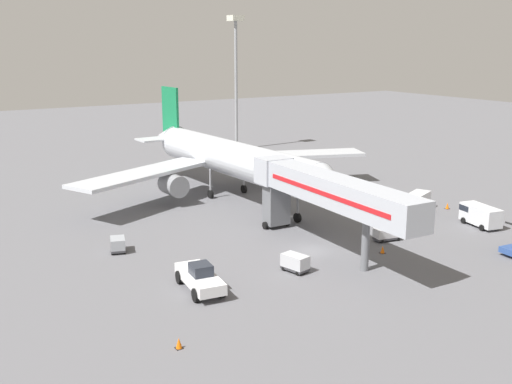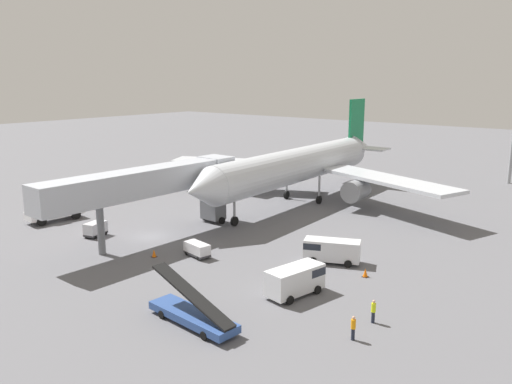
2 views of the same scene
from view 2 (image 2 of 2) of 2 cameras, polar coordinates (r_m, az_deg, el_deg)
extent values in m
plane|color=slate|center=(56.93, -11.40, -4.77)|extent=(300.00, 300.00, 0.00)
cylinder|color=silver|center=(68.98, 4.32, 2.90)|extent=(6.16, 33.59, 4.50)
cone|color=silver|center=(54.24, -6.12, 0.25)|extent=(4.60, 4.17, 4.41)
cone|color=silver|center=(86.23, 11.28, 4.84)|extent=(4.58, 6.36, 4.28)
cube|color=#147A47|center=(84.40, 10.96, 7.54)|extent=(0.60, 4.85, 7.20)
cube|color=silver|center=(83.32, 12.40, 4.68)|extent=(5.57, 3.78, 0.24)
cube|color=silver|center=(85.60, 9.09, 5.02)|extent=(5.57, 3.78, 0.24)
cube|color=silver|center=(66.65, 14.09, 1.34)|extent=(20.78, 11.23, 0.44)
cube|color=silver|center=(78.00, -1.77, 3.29)|extent=(20.47, 12.93, 0.44)
cylinder|color=gray|center=(67.16, 10.89, 0.15)|extent=(2.86, 3.63, 2.69)
cylinder|color=gray|center=(75.23, -0.27, 1.69)|extent=(2.86, 3.63, 2.69)
cylinder|color=gray|center=(59.12, -2.39, -1.66)|extent=(0.28, 0.28, 3.32)
cylinder|color=black|center=(59.55, -2.37, -3.21)|extent=(0.40, 1.12, 1.10)
cylinder|color=gray|center=(69.96, 6.95, 0.47)|extent=(0.28, 0.28, 3.32)
cylinder|color=black|center=(70.32, 6.91, -0.85)|extent=(0.40, 1.12, 1.10)
cylinder|color=gray|center=(72.55, 3.38, 0.97)|extent=(0.28, 0.28, 3.32)
cylinder|color=black|center=(72.90, 3.36, -0.31)|extent=(0.40, 1.12, 1.10)
cube|color=#B2B7C1|center=(53.22, -13.03, 0.92)|extent=(3.65, 21.53, 2.70)
cube|color=red|center=(54.44, -13.99, 1.13)|extent=(0.59, 18.01, 0.44)
cube|color=#B2B7C1|center=(60.48, -4.40, 2.57)|extent=(3.53, 2.90, 2.84)
cube|color=#232833|center=(61.35, -3.54, 2.96)|extent=(3.31, 0.34, 0.90)
cube|color=slate|center=(60.79, -4.74, -0.86)|extent=(2.60, 1.88, 4.52)
cylinder|color=black|center=(62.34, -5.63, -2.69)|extent=(0.32, 0.81, 0.80)
cylinder|color=black|center=(60.38, -3.75, -3.16)|extent=(0.32, 0.81, 0.80)
cylinder|color=slate|center=(51.77, -16.64, -3.95)|extent=(0.70, 0.70, 4.92)
cube|color=white|center=(65.89, -21.19, -2.12)|extent=(2.96, 6.60, 0.91)
cube|color=#232833|center=(65.56, -21.51, -1.40)|extent=(1.77, 1.96, 0.90)
cylinder|color=black|center=(64.27, -22.46, -2.99)|extent=(0.52, 1.14, 1.10)
cylinder|color=black|center=(66.21, -23.18, -2.62)|extent=(0.52, 1.14, 1.10)
cylinder|color=black|center=(65.86, -19.14, -2.37)|extent=(0.52, 1.14, 1.10)
cylinder|color=black|center=(67.76, -19.93, -2.03)|extent=(0.52, 1.14, 1.10)
cube|color=#2D4C8E|center=(36.92, -6.94, -13.38)|extent=(7.58, 2.54, 0.55)
cube|color=black|center=(36.27, -7.01, -11.12)|extent=(7.56, 1.65, 2.57)
cylinder|color=black|center=(38.13, -10.27, -13.08)|extent=(0.61, 0.26, 0.60)
cylinder|color=black|center=(39.15, -8.01, -12.29)|extent=(0.61, 0.26, 0.60)
cylinder|color=black|center=(34.98, -5.71, -15.40)|extent=(0.61, 0.26, 0.60)
cylinder|color=black|center=(36.09, -3.39, -14.43)|extent=(0.61, 0.26, 0.60)
cube|color=silver|center=(48.25, 8.33, -6.29)|extent=(5.36, 3.71, 1.86)
cube|color=#1E232D|center=(48.33, 6.32, -5.69)|extent=(2.23, 2.36, 0.60)
cylinder|color=black|center=(47.90, 6.30, -7.48)|extent=(0.76, 0.58, 0.68)
cylinder|color=black|center=(49.55, 6.61, -6.81)|extent=(0.76, 0.58, 0.68)
cylinder|color=black|center=(47.57, 10.05, -7.75)|extent=(0.76, 0.58, 0.68)
cylinder|color=black|center=(49.23, 10.24, -7.06)|extent=(0.76, 0.58, 0.68)
cube|color=silver|center=(41.00, 4.28, -9.53)|extent=(2.84, 5.12, 1.99)
cube|color=#1E232D|center=(41.94, 5.91, -8.41)|extent=(2.26, 1.89, 0.64)
cylinder|color=black|center=(42.96, 4.80, -9.85)|extent=(0.48, 0.73, 0.68)
cylinder|color=black|center=(41.76, 6.68, -10.57)|extent=(0.48, 0.73, 0.68)
cylinder|color=black|center=(41.04, 1.80, -10.91)|extent=(0.48, 0.73, 0.68)
cylinder|color=black|center=(39.78, 3.67, -11.71)|extent=(0.48, 0.73, 0.68)
cube|color=#38383D|center=(58.29, -17.15, -4.38)|extent=(1.89, 2.61, 0.22)
cube|color=silver|center=(58.11, -17.19, -3.74)|extent=(1.89, 2.61, 1.14)
cylinder|color=black|center=(57.34, -17.22, -4.78)|extent=(0.20, 0.38, 0.36)
cylinder|color=black|center=(58.17, -18.15, -4.60)|extent=(0.20, 0.38, 0.36)
cylinder|color=black|center=(58.50, -16.15, -4.37)|extent=(0.20, 0.38, 0.36)
cylinder|color=black|center=(59.31, -17.07, -4.20)|extent=(0.20, 0.38, 0.36)
cube|color=#38383D|center=(74.90, -13.89, -0.51)|extent=(1.88, 2.36, 0.22)
cube|color=#999EA5|center=(74.77, -13.91, -0.06)|extent=(1.88, 2.36, 1.00)
cylinder|color=black|center=(75.73, -13.54, -0.44)|extent=(0.22, 0.38, 0.36)
cylinder|color=black|center=(74.60, -13.20, -0.62)|extent=(0.22, 0.38, 0.36)
cylinder|color=black|center=(75.26, -14.56, -0.58)|extent=(0.22, 0.38, 0.36)
cylinder|color=black|center=(74.12, -14.23, -0.75)|extent=(0.22, 0.38, 0.36)
cube|color=#38383D|center=(49.91, -6.47, -6.72)|extent=(2.95, 1.69, 0.22)
cube|color=silver|center=(49.72, -6.48, -6.09)|extent=(2.95, 1.69, 0.94)
cylinder|color=black|center=(50.40, -7.64, -6.69)|extent=(0.38, 0.18, 0.36)
cylinder|color=black|center=(51.01, -6.57, -6.43)|extent=(0.38, 0.18, 0.36)
cylinder|color=black|center=(48.88, -6.35, -7.27)|extent=(0.38, 0.18, 0.36)
cylinder|color=black|center=(49.50, -5.27, -6.99)|extent=(0.38, 0.18, 0.36)
cylinder|color=#1E2333|center=(35.34, 10.57, -15.07)|extent=(0.27, 0.27, 0.80)
cylinder|color=orange|center=(35.02, 10.62, -14.03)|extent=(0.36, 0.36, 0.63)
sphere|color=tan|center=(34.83, 10.65, -13.38)|extent=(0.22, 0.22, 0.22)
cylinder|color=#1E2333|center=(37.81, 12.70, -13.25)|extent=(0.34, 0.34, 0.81)
cylinder|color=#D8EA19|center=(37.51, 12.76, -12.25)|extent=(0.45, 0.45, 0.64)
sphere|color=tan|center=(37.33, 12.79, -11.63)|extent=(0.22, 0.22, 0.22)
cube|color=black|center=(45.80, 11.87, -9.07)|extent=(0.51, 0.51, 0.03)
cone|color=orange|center=(45.67, 11.90, -8.62)|extent=(0.43, 0.43, 0.74)
cube|color=black|center=(50.49, -11.09, -6.99)|extent=(0.49, 0.49, 0.03)
cone|color=orange|center=(50.37, -11.11, -6.59)|extent=(0.42, 0.42, 0.72)
camera|label=1|loc=(76.82, -60.18, 8.56)|focal=42.67mm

